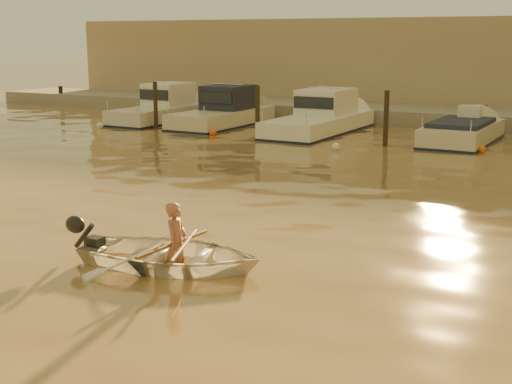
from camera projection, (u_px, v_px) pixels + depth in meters
The scene contains 19 objects.
ground_plane at pixel (163, 239), 13.99m from camera, with size 160.00×160.00×0.00m, color olive.
dinghy at pixel (171, 255), 12.23m from camera, with size 2.30×3.22×0.67m, color silver.
person at pixel (176, 244), 12.16m from camera, with size 0.53×0.35×1.45m, color #9C604E.
outboard_motor at pixel (94, 244), 12.66m from camera, with size 0.90×0.40×0.70m, color black, non-canonical shape.
oar_port at pixel (185, 245), 12.11m from camera, with size 0.06×0.06×2.10m, color brown.
oar_starboard at pixel (174, 244), 12.17m from camera, with size 0.06×0.06×2.10m, color brown.
moored_boat_0 at pixel (161, 108), 33.13m from camera, with size 2.07×6.66×1.75m, color beige, non-canonical shape.
moored_boat_1 at pixel (222, 112), 31.56m from camera, with size 2.24×6.65×1.75m, color beige, non-canonical shape.
moored_boat_2 at pixel (320, 117), 29.32m from camera, with size 2.27×7.62×1.75m, color white, non-canonical shape.
moored_boat_3 at pixel (462, 137), 26.64m from camera, with size 2.09×6.02×0.95m, color beige, non-canonical shape.
piling_0 at pixel (156, 108), 30.56m from camera, with size 0.18×0.18×2.20m, color #2D2319.
piling_1 at pixel (257, 114), 28.19m from camera, with size 0.18×0.18×2.20m, color #2D2319.
piling_2 at pixel (386, 121), 25.68m from camera, with size 0.18×0.18×2.20m, color #2D2319.
fender_a at pixel (100, 126), 30.89m from camera, with size 0.30×0.30×0.30m, color silver.
fender_b at pixel (213, 133), 28.65m from camera, with size 0.30×0.30×0.30m, color #E6501B.
fender_c at pixel (336, 147), 24.93m from camera, with size 0.30×0.30×0.30m, color silver.
fender_d at pixel (481, 149), 24.41m from camera, with size 0.30×0.30×0.30m, color orange.
quay at pixel (445, 121), 32.32m from camera, with size 52.00×4.00×1.00m, color gray.
waterfront_building at pixel (475, 66), 36.54m from camera, with size 46.00×7.00×4.80m, color #9E8466.
Camera 1 is at (8.14, -10.89, 3.89)m, focal length 50.00 mm.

